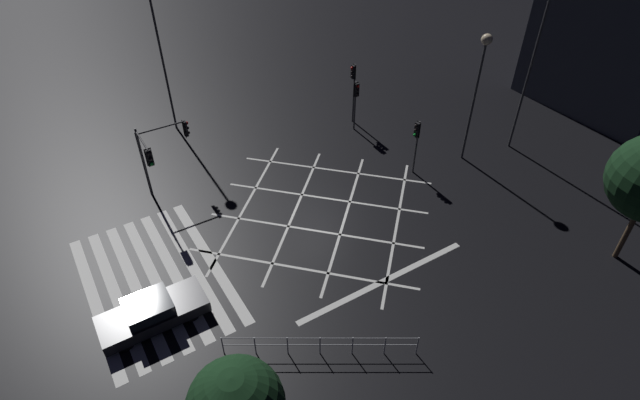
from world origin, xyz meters
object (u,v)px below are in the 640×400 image
(traffic_light_sw_main, at_px, (147,158))
(street_lamp_west, at_px, (541,32))
(waiting_car, at_px, (152,312))
(traffic_light_median_north, at_px, (416,137))
(traffic_light_nw_main, at_px, (356,97))
(traffic_light_sw_cross, at_px, (167,141))
(traffic_light_nw_cross, at_px, (353,82))
(street_lamp_far, at_px, (153,15))
(street_lamp_east, at_px, (481,66))

(traffic_light_sw_main, bearing_deg, street_lamp_west, 74.62)
(waiting_car, bearing_deg, street_lamp_west, 4.08)
(traffic_light_median_north, bearing_deg, traffic_light_nw_main, -89.41)
(traffic_light_nw_main, height_order, traffic_light_median_north, traffic_light_median_north)
(traffic_light_sw_cross, relative_size, waiting_car, 0.90)
(street_lamp_west, distance_m, waiting_car, 24.83)
(traffic_light_nw_cross, distance_m, street_lamp_far, 12.91)
(street_lamp_east, height_order, waiting_car, street_lamp_east)
(traffic_light_nw_main, xyz_separation_m, traffic_light_sw_main, (1.10, -13.89, 0.72))
(traffic_light_nw_main, distance_m, street_lamp_west, 11.27)
(street_lamp_west, distance_m, street_lamp_far, 22.19)
(street_lamp_east, relative_size, street_lamp_far, 0.78)
(traffic_light_median_north, bearing_deg, street_lamp_east, 173.56)
(traffic_light_sw_main, distance_m, waiting_car, 8.38)
(traffic_light_sw_cross, relative_size, traffic_light_sw_main, 0.93)
(traffic_light_nw_cross, bearing_deg, street_lamp_west, 131.04)
(traffic_light_median_north, bearing_deg, traffic_light_nw_cross, -93.04)
(traffic_light_median_north, height_order, street_lamp_east, street_lamp_east)
(traffic_light_nw_main, relative_size, waiting_car, 0.76)
(traffic_light_nw_cross, distance_m, traffic_light_median_north, 6.94)
(street_lamp_far, bearing_deg, traffic_light_sw_main, -25.36)
(traffic_light_sw_cross, xyz_separation_m, traffic_light_nw_cross, (-0.75, 12.86, -0.01))
(traffic_light_sw_cross, distance_m, traffic_light_nw_cross, 12.88)
(traffic_light_sw_main, distance_m, street_lamp_east, 18.65)
(traffic_light_sw_main, relative_size, street_lamp_west, 0.44)
(street_lamp_west, bearing_deg, traffic_light_sw_cross, -110.00)
(traffic_light_nw_cross, xyz_separation_m, street_lamp_far, (-5.58, -10.68, 4.65))
(traffic_light_nw_main, height_order, street_lamp_east, street_lamp_east)
(traffic_light_nw_cross, relative_size, traffic_light_sw_main, 0.96)
(street_lamp_east, height_order, street_lamp_far, street_lamp_far)
(street_lamp_far, height_order, waiting_car, street_lamp_far)
(traffic_light_sw_main, bearing_deg, street_lamp_far, 154.64)
(traffic_light_nw_cross, xyz_separation_m, traffic_light_nw_main, (1.00, -0.43, -0.52))
(traffic_light_nw_main, xyz_separation_m, street_lamp_east, (6.33, 3.78, 3.59))
(street_lamp_east, bearing_deg, traffic_light_sw_main, -106.48)
(street_lamp_east, xyz_separation_m, street_lamp_west, (0.61, 3.56, 1.41))
(traffic_light_sw_cross, relative_size, street_lamp_west, 0.41)
(traffic_light_sw_cross, bearing_deg, traffic_light_median_north, -26.25)
(traffic_light_sw_cross, bearing_deg, street_lamp_west, -20.00)
(traffic_light_median_north, height_order, street_lamp_west, street_lamp_west)
(street_lamp_far, bearing_deg, traffic_light_nw_cross, 62.43)
(waiting_car, bearing_deg, traffic_light_sw_cross, 65.63)
(street_lamp_west, relative_size, waiting_car, 2.21)
(traffic_light_sw_main, xyz_separation_m, waiting_car, (7.54, -2.56, -2.61))
(traffic_light_nw_cross, xyz_separation_m, street_lamp_east, (7.33, 3.35, 3.07))
(street_lamp_west, height_order, waiting_car, street_lamp_west)
(traffic_light_sw_cross, bearing_deg, traffic_light_sw_main, -137.26)
(street_lamp_west, bearing_deg, traffic_light_nw_cross, -138.96)
(traffic_light_sw_cross, bearing_deg, street_lamp_east, -22.10)
(waiting_car, bearing_deg, traffic_light_median_north, 9.39)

